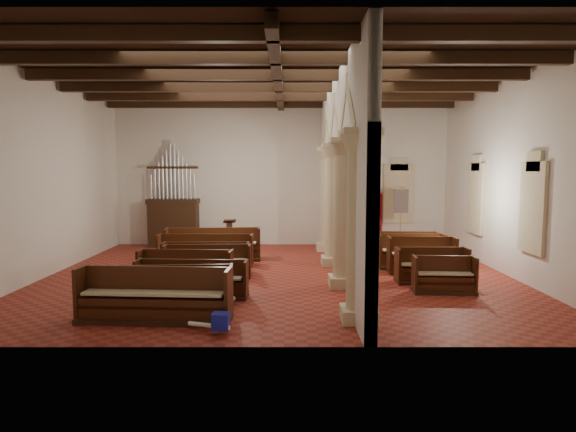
% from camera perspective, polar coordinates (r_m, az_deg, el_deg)
% --- Properties ---
extents(floor, '(14.00, 14.00, 0.00)m').
position_cam_1_polar(floor, '(14.87, -1.12, -7.00)').
color(floor, maroon).
rests_on(floor, ground).
extents(ceiling, '(14.00, 14.00, 0.00)m').
position_cam_1_polar(ceiling, '(14.77, -1.17, 16.35)').
color(ceiling, black).
rests_on(ceiling, wall_back).
extents(wall_back, '(14.00, 0.02, 6.00)m').
position_cam_1_polar(wall_back, '(20.51, -0.81, 4.92)').
color(wall_back, silver).
rests_on(wall_back, floor).
extents(wall_front, '(14.00, 0.02, 6.00)m').
position_cam_1_polar(wall_front, '(8.52, -1.94, 3.94)').
color(wall_front, silver).
rests_on(wall_front, floor).
extents(wall_left, '(0.02, 12.00, 6.00)m').
position_cam_1_polar(wall_left, '(16.24, -26.75, 4.14)').
color(wall_left, silver).
rests_on(wall_left, floor).
extents(wall_right, '(0.02, 12.00, 6.00)m').
position_cam_1_polar(wall_right, '(15.99, 24.88, 4.21)').
color(wall_right, silver).
rests_on(wall_right, floor).
extents(ceiling_beams, '(13.80, 11.80, 0.30)m').
position_cam_1_polar(ceiling_beams, '(14.74, -1.17, 15.66)').
color(ceiling_beams, '#311B0F').
rests_on(ceiling_beams, wall_back).
extents(arcade, '(0.90, 11.90, 6.00)m').
position_cam_1_polar(arcade, '(14.59, 5.98, 6.82)').
color(arcade, beige).
rests_on(arcade, floor).
extents(window_right_a, '(0.03, 1.00, 2.20)m').
position_cam_1_polar(window_right_a, '(14.67, 27.14, 0.90)').
color(window_right_a, '#35785B').
rests_on(window_right_a, wall_right).
extents(window_right_b, '(0.03, 1.00, 2.20)m').
position_cam_1_polar(window_right_b, '(18.31, 21.44, 1.95)').
color(window_right_b, '#35785B').
rests_on(window_right_b, wall_right).
extents(window_back, '(1.00, 0.03, 2.20)m').
position_cam_1_polar(window_back, '(21.05, 12.94, 2.62)').
color(window_back, '#35785B').
rests_on(window_back, wall_back).
extents(pipe_organ, '(2.10, 0.85, 4.40)m').
position_cam_1_polar(pipe_organ, '(20.66, -13.41, 0.25)').
color(pipe_organ, '#311B0F').
rests_on(pipe_organ, floor).
extents(lectern, '(0.57, 0.60, 1.21)m').
position_cam_1_polar(lectern, '(19.92, -6.96, -2.35)').
color(lectern, '#3D1E13').
rests_on(lectern, floor).
extents(dossal_curtain, '(1.80, 0.07, 2.17)m').
position_cam_1_polar(dossal_curtain, '(20.79, 8.88, -0.20)').
color(dossal_curtain, maroon).
rests_on(dossal_curtain, floor).
extents(processional_banner, '(0.60, 0.76, 2.65)m').
position_cam_1_polar(processional_banner, '(19.48, 13.17, -1.65)').
color(processional_banner, '#311B0F').
rests_on(processional_banner, floor).
extents(hymnal_box_a, '(0.35, 0.29, 0.33)m').
position_cam_1_polar(hymnal_box_a, '(9.75, -7.96, -12.26)').
color(hymnal_box_a, navy).
rests_on(hymnal_box_a, floor).
extents(hymnal_box_b, '(0.33, 0.29, 0.29)m').
position_cam_1_polar(hymnal_box_b, '(12.47, -9.11, -8.40)').
color(hymnal_box_b, navy).
rests_on(hymnal_box_b, floor).
extents(hymnal_box_c, '(0.39, 0.36, 0.32)m').
position_cam_1_polar(hymnal_box_c, '(14.03, -6.75, -6.72)').
color(hymnal_box_c, navy).
rests_on(hymnal_box_c, floor).
extents(tube_heater_a, '(0.87, 0.36, 0.09)m').
position_cam_1_polar(tube_heater_a, '(9.87, -9.36, -12.68)').
color(tube_heater_a, silver).
rests_on(tube_heater_a, floor).
extents(tube_heater_b, '(0.93, 0.45, 0.10)m').
position_cam_1_polar(tube_heater_b, '(11.95, -8.42, -9.43)').
color(tube_heater_b, silver).
rests_on(tube_heater_b, floor).
extents(nave_pew_0, '(3.32, 0.98, 1.15)m').
position_cam_1_polar(nave_pew_0, '(10.81, -15.52, -9.98)').
color(nave_pew_0, '#311B0F').
rests_on(nave_pew_0, floor).
extents(nave_pew_1, '(2.71, 0.82, 0.97)m').
position_cam_1_polar(nave_pew_1, '(11.84, -13.09, -8.86)').
color(nave_pew_1, '#311B0F').
rests_on(nave_pew_1, floor).
extents(nave_pew_2, '(2.86, 0.76, 0.95)m').
position_cam_1_polar(nave_pew_2, '(12.53, -11.33, -8.05)').
color(nave_pew_2, '#311B0F').
rests_on(nave_pew_2, floor).
extents(nave_pew_3, '(2.66, 0.82, 1.00)m').
position_cam_1_polar(nave_pew_3, '(13.78, -12.05, -6.73)').
color(nave_pew_3, '#311B0F').
rests_on(nave_pew_3, floor).
extents(nave_pew_4, '(2.61, 0.77, 0.98)m').
position_cam_1_polar(nave_pew_4, '(14.68, -9.51, -5.95)').
color(nave_pew_4, '#311B0F').
rests_on(nave_pew_4, floor).
extents(nave_pew_5, '(2.72, 0.67, 0.96)m').
position_cam_1_polar(nave_pew_5, '(15.31, -9.70, -5.50)').
color(nave_pew_5, '#311B0F').
rests_on(nave_pew_5, floor).
extents(nave_pew_6, '(3.19, 0.73, 1.05)m').
position_cam_1_polar(nave_pew_6, '(16.46, -9.75, -4.62)').
color(nave_pew_6, '#311B0F').
rests_on(nave_pew_6, floor).
extents(nave_pew_7, '(3.37, 0.98, 1.15)m').
position_cam_1_polar(nave_pew_7, '(17.31, -8.85, -3.98)').
color(nave_pew_7, '#311B0F').
rests_on(nave_pew_7, floor).
extents(aisle_pew_0, '(1.64, 0.73, 0.96)m').
position_cam_1_polar(aisle_pew_0, '(13.39, 18.00, -7.27)').
color(aisle_pew_0, '#311B0F').
rests_on(aisle_pew_0, floor).
extents(aisle_pew_1, '(2.05, 0.71, 1.00)m').
position_cam_1_polar(aisle_pew_1, '(14.43, 16.67, -6.26)').
color(aisle_pew_1, '#311B0F').
rests_on(aisle_pew_1, floor).
extents(aisle_pew_2, '(2.11, 0.86, 1.14)m').
position_cam_1_polar(aisle_pew_2, '(15.60, 15.53, -5.17)').
color(aisle_pew_2, '#311B0F').
rests_on(aisle_pew_2, floor).
extents(aisle_pew_3, '(2.20, 0.81, 1.11)m').
position_cam_1_polar(aisle_pew_3, '(16.36, 14.36, -4.68)').
color(aisle_pew_3, '#311B0F').
rests_on(aisle_pew_3, floor).
extents(aisle_pew_4, '(2.11, 0.81, 1.02)m').
position_cam_1_polar(aisle_pew_4, '(17.61, 13.96, -4.05)').
color(aisle_pew_4, '#311B0F').
rests_on(aisle_pew_4, floor).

